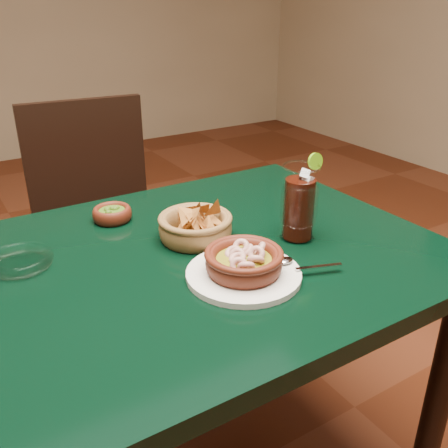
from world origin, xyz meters
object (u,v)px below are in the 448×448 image
dining_table (164,302)px  dining_chair (101,229)px  chip_basket (196,227)px  cola_drink (299,204)px  shrimp_plate (244,264)px

dining_table → dining_chair: bearing=82.4°
chip_basket → cola_drink: 0.24m
cola_drink → shrimp_plate: bearing=-158.1°
dining_chair → chip_basket: dining_chair is taller
dining_table → cola_drink: bearing=-11.0°
shrimp_plate → chip_basket: bearing=89.6°
dining_table → chip_basket: size_ratio=6.05×
shrimp_plate → chip_basket: size_ratio=1.47×
shrimp_plate → chip_basket: 0.20m
dining_table → shrimp_plate: 0.22m
shrimp_plate → cola_drink: size_ratio=1.51×
shrimp_plate → cola_drink: cola_drink is taller
cola_drink → dining_table: bearing=169.0°
dining_table → chip_basket: chip_basket is taller
chip_basket → shrimp_plate: bearing=-90.4°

